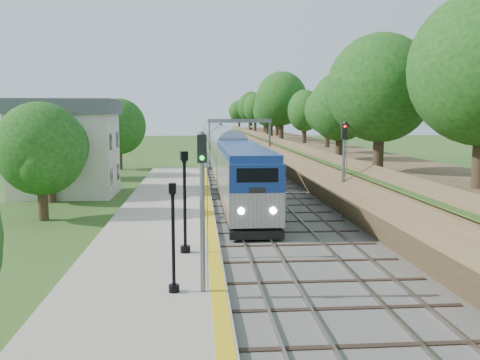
{
  "coord_description": "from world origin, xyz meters",
  "views": [
    {
      "loc": [
        -3.05,
        -15.3,
        6.73
      ],
      "look_at": [
        -0.5,
        16.77,
        2.8
      ],
      "focal_mm": 40.0,
      "sensor_mm": 36.0,
      "label": 1
    }
  ],
  "objects": [
    {
      "name": "yellow_stripe",
      "position": [
        -2.35,
        16.0,
        0.39
      ],
      "size": [
        0.55,
        68.0,
        0.01
      ],
      "primitive_type": "cube",
      "color": "gold",
      "rests_on": "platform"
    },
    {
      "name": "trackbed",
      "position": [
        2.0,
        60.0,
        0.07
      ],
      "size": [
        9.5,
        170.0,
        0.28
      ],
      "color": "#4C4944",
      "rests_on": "ground"
    },
    {
      "name": "lamppost_mid",
      "position": [
        -3.95,
        3.47,
        2.15
      ],
      "size": [
        0.39,
        0.39,
        3.96
      ],
      "color": "black",
      "rests_on": "platform"
    },
    {
      "name": "embankment",
      "position": [
        10.35,
        60.0,
        1.95
      ],
      "size": [
        10.64,
        170.0,
        11.7
      ],
      "color": "brown",
      "rests_on": "ground"
    },
    {
      "name": "platform",
      "position": [
        -5.2,
        16.0,
        0.19
      ],
      "size": [
        6.4,
        68.0,
        0.38
      ],
      "primitive_type": "cube",
      "color": "#ACA18B",
      "rests_on": "ground"
    },
    {
      "name": "signal_farside",
      "position": [
        6.2,
        17.87,
        3.89
      ],
      "size": [
        0.34,
        0.27,
        6.17
      ],
      "color": "slate",
      "rests_on": "ground"
    },
    {
      "name": "lamppost_far",
      "position": [
        -3.66,
        9.03,
        2.48
      ],
      "size": [
        0.47,
        0.47,
        4.71
      ],
      "color": "black",
      "rests_on": "platform"
    },
    {
      "name": "trees_behind_platform",
      "position": [
        -11.17,
        20.67,
        4.53
      ],
      "size": [
        7.82,
        53.32,
        7.21
      ],
      "color": "#332316",
      "rests_on": "ground"
    },
    {
      "name": "ground",
      "position": [
        0.0,
        0.0,
        0.0
      ],
      "size": [
        320.0,
        320.0,
        0.0
      ],
      "primitive_type": "plane",
      "color": "#2D4C19",
      "rests_on": "ground"
    },
    {
      "name": "signal_platform",
      "position": [
        -2.9,
        3.49,
        3.92
      ],
      "size": [
        0.34,
        0.27,
        5.77
      ],
      "color": "slate",
      "rests_on": "platform"
    },
    {
      "name": "station_building",
      "position": [
        -14.0,
        30.0,
        4.09
      ],
      "size": [
        8.6,
        6.6,
        8.0
      ],
      "color": "beige",
      "rests_on": "ground"
    },
    {
      "name": "train",
      "position": [
        0.0,
        80.01,
        2.22
      ],
      "size": [
        2.95,
        138.65,
        4.34
      ],
      "color": "black",
      "rests_on": "trackbed"
    },
    {
      "name": "signal_gantry",
      "position": [
        2.47,
        54.99,
        4.82
      ],
      "size": [
        8.4,
        0.38,
        6.2
      ],
      "color": "slate",
      "rests_on": "ground"
    }
  ]
}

